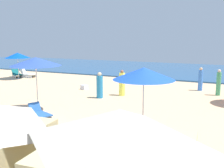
# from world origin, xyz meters

# --- Properties ---
(ground_plane) EXTENTS (60.00, 60.00, 0.00)m
(ground_plane) POSITION_xyz_m (0.00, 0.00, 0.00)
(ground_plane) COLOR #E5B788
(ocean) EXTENTS (60.00, 14.58, 0.12)m
(ocean) POSITION_xyz_m (0.00, 22.71, 0.06)
(ocean) COLOR #255385
(ocean) RESTS_ON ground_plane
(umbrella_0) EXTENTS (2.12, 2.12, 2.29)m
(umbrella_0) POSITION_xyz_m (-9.69, 10.90, 2.06)
(umbrella_0) COLOR silver
(umbrella_0) RESTS_ON ground_plane
(lounge_chair_0_0) EXTENTS (1.41, 0.72, 0.73)m
(lounge_chair_0_0) POSITION_xyz_m (-9.56, 11.89, 0.28)
(lounge_chair_0_0) COLOR silver
(lounge_chair_0_0) RESTS_ON ground_plane
(lounge_chair_0_1) EXTENTS (1.45, 1.22, 0.68)m
(lounge_chair_0_1) POSITION_xyz_m (-10.59, 11.60, 0.27)
(lounge_chair_0_1) COLOR silver
(lounge_chair_0_1) RESTS_ON ground_plane
(umbrella_2) EXTENTS (2.39, 2.39, 2.49)m
(umbrella_2) POSITION_xyz_m (4.52, 2.76, 2.26)
(umbrella_2) COLOR silver
(umbrella_2) RESTS_ON ground_plane
(umbrella_4) EXTENTS (2.44, 2.44, 2.68)m
(umbrella_4) POSITION_xyz_m (-1.04, 3.17, 2.47)
(umbrella_4) COLOR silver
(umbrella_4) RESTS_ON ground_plane
(lounge_chair_4_0) EXTENTS (1.35, 0.97, 0.65)m
(lounge_chair_4_0) POSITION_xyz_m (-0.25, 2.33, 0.22)
(lounge_chair_4_0) COLOR silver
(lounge_chair_4_0) RESTS_ON ground_plane
(beachgoer_2) EXTENTS (0.52, 0.52, 1.56)m
(beachgoer_2) POSITION_xyz_m (0.30, 7.16, 0.72)
(beachgoer_2) COLOR #2783BE
(beachgoer_2) RESTS_ON ground_plane
(beachgoer_3) EXTENTS (0.31, 0.31, 1.60)m
(beachgoer_3) POSITION_xyz_m (5.48, 12.13, 0.75)
(beachgoer_3) COLOR #3E7ADC
(beachgoer_3) RESTS_ON ground_plane
(beachgoer_4) EXTENTS (0.35, 0.35, 1.65)m
(beachgoer_4) POSITION_xyz_m (6.71, 10.98, 0.78)
(beachgoer_4) COLOR #45A16D
(beachgoer_4) RESTS_ON ground_plane
(beachgoer_5) EXTENTS (0.48, 0.48, 1.62)m
(beachgoer_5) POSITION_xyz_m (1.24, 8.39, 0.75)
(beachgoer_5) COLOR #F9F758
(beachgoer_5) RESTS_ON ground_plane
(cooler_box_1) EXTENTS (0.55, 0.53, 0.31)m
(cooler_box_1) POSITION_xyz_m (-1.96, 9.14, 0.15)
(cooler_box_1) COLOR silver
(cooler_box_1) RESTS_ON ground_plane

